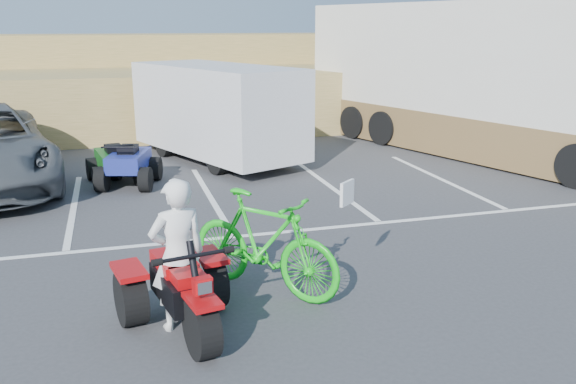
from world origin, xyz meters
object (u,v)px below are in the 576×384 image
object	(u,v)px
cargo_trailer	(217,110)
rv_motorhome	(478,90)
green_dirt_bike	(264,243)
red_trike_atv	(186,332)
quad_atv_blue	(131,186)
quad_atv_green	(116,182)
rider	(178,255)

from	to	relation	value
cargo_trailer	rv_motorhome	xyz separation A→B (m)	(7.10, -0.90, 0.40)
green_dirt_bike	rv_motorhome	xyz separation A→B (m)	(7.90, 7.41, 1.04)
red_trike_atv	cargo_trailer	xyz separation A→B (m)	(1.96, 9.14, 1.33)
cargo_trailer	quad_atv_blue	xyz separation A→B (m)	(-2.34, -2.07, -1.33)
cargo_trailer	quad_atv_blue	size ratio (longest dim) A/B	3.67
red_trike_atv	quad_atv_green	distance (m)	7.49
quad_atv_green	quad_atv_blue	bearing A→B (deg)	-60.45
red_trike_atv	cargo_trailer	bearing A→B (deg)	66.68
red_trike_atv	green_dirt_bike	bearing A→B (deg)	24.78
red_trike_atv	rv_motorhome	world-z (taller)	rv_motorhome
green_dirt_bike	cargo_trailer	world-z (taller)	cargo_trailer
cargo_trailer	quad_atv_green	xyz separation A→B (m)	(-2.64, -1.69, -1.33)
rv_motorhome	green_dirt_bike	bearing A→B (deg)	-155.84
rv_motorhome	quad_atv_blue	world-z (taller)	rv_motorhome
rider	quad_atv_blue	size ratio (longest dim) A/B	1.18
cargo_trailer	quad_atv_blue	bearing A→B (deg)	-161.48
red_trike_atv	cargo_trailer	size ratio (longest dim) A/B	0.31
quad_atv_blue	quad_atv_green	size ratio (longest dim) A/B	1.05
green_dirt_bike	quad_atv_blue	size ratio (longest dim) A/B	1.48
green_dirt_bike	quad_atv_green	world-z (taller)	green_dirt_bike
red_trike_atv	green_dirt_bike	distance (m)	1.59
red_trike_atv	rider	size ratio (longest dim) A/B	0.97
red_trike_atv	rider	bearing A→B (deg)	90.00
red_trike_atv	quad_atv_green	world-z (taller)	red_trike_atv
rv_motorhome	quad_atv_green	world-z (taller)	rv_motorhome
quad_atv_green	rider	bearing A→B (deg)	-93.96
green_dirt_bike	rv_motorhome	size ratio (longest dim) A/B	0.20
quad_atv_blue	quad_atv_green	world-z (taller)	quad_atv_blue
rider	quad_atv_blue	distance (m)	6.99
red_trike_atv	rv_motorhome	size ratio (longest dim) A/B	0.16
quad_atv_green	rv_motorhome	bearing A→B (deg)	-4.40
red_trike_atv	quad_atv_blue	distance (m)	7.08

